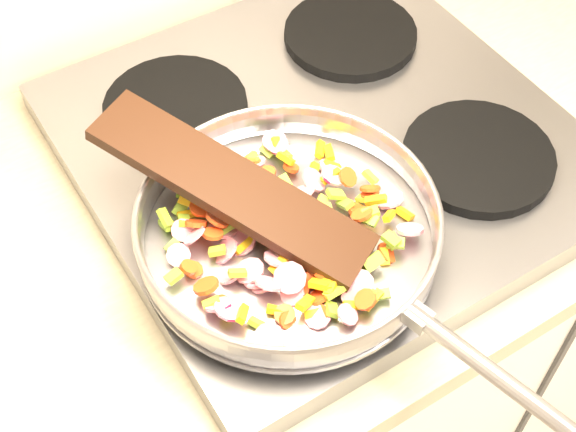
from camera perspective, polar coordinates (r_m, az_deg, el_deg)
cooktop at (r=1.05m, az=2.44°, el=4.96°), size 0.60×0.60×0.04m
grate_fl at (r=0.91m, az=0.01°, el=-2.72°), size 0.19×0.19×0.02m
grate_fr at (r=1.03m, az=13.38°, el=4.09°), size 0.19×0.19×0.02m
grate_bl at (r=1.07m, az=-8.00°, el=7.67°), size 0.19×0.19×0.02m
grate_br at (r=1.18m, az=4.46°, el=12.75°), size 0.19×0.19×0.02m
saute_pan at (r=0.89m, az=0.11°, el=-0.74°), size 0.37×0.54×0.05m
vegetable_heap at (r=0.89m, az=-0.43°, el=-1.24°), size 0.30×0.28×0.05m
wooden_spatula at (r=0.89m, az=-4.03°, el=2.05°), size 0.23×0.33×0.08m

